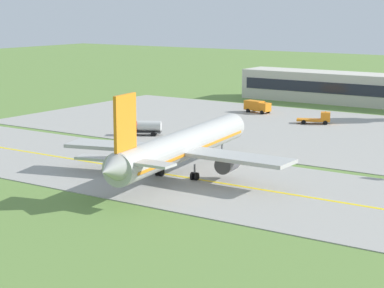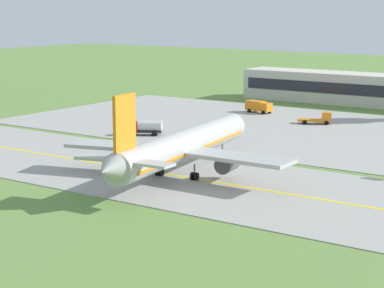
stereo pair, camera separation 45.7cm
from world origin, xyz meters
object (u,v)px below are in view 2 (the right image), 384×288
(service_truck_fuel, at_px, (259,106))
(service_truck_pushback, at_px, (145,127))
(airplane_lead, at_px, (182,146))
(service_truck_catering, at_px, (320,118))

(service_truck_fuel, bearing_deg, service_truck_pushback, -95.46)
(service_truck_pushback, bearing_deg, airplane_lead, -42.67)
(airplane_lead, relative_size, service_truck_pushback, 6.35)
(service_truck_fuel, height_order, service_truck_pushback, service_truck_pushback)
(service_truck_catering, distance_m, service_truck_pushback, 35.24)
(service_truck_fuel, xyz_separation_m, service_truck_catering, (17.06, -6.18, -0.35))
(service_truck_fuel, relative_size, service_truck_pushback, 1.01)
(airplane_lead, height_order, service_truck_pushback, airplane_lead)
(service_truck_pushback, bearing_deg, service_truck_fuel, 84.54)
(service_truck_catering, height_order, service_truck_pushback, service_truck_pushback)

